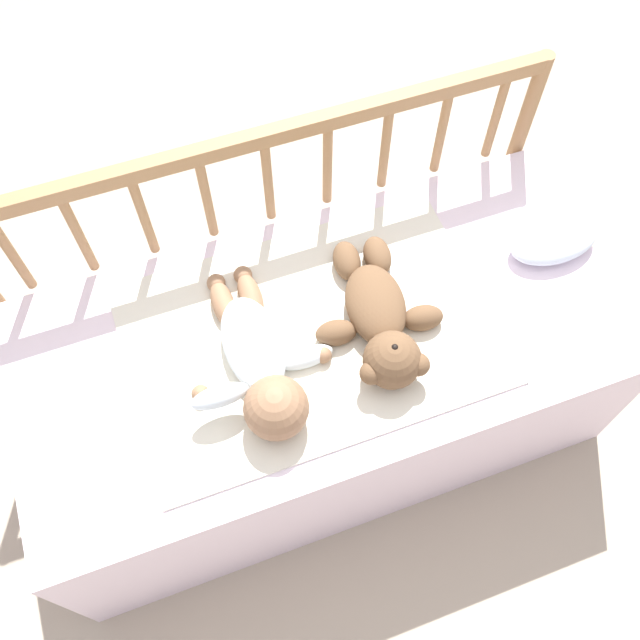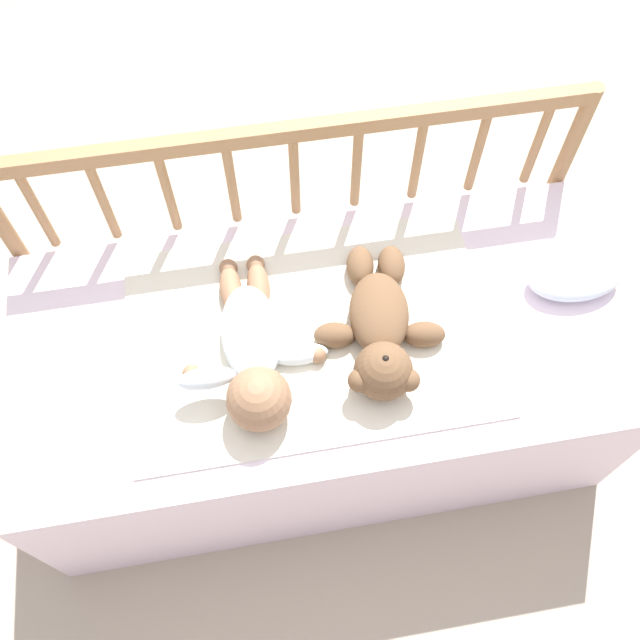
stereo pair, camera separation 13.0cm
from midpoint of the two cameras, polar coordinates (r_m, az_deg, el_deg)
name	(u,v)px [view 1 (the left image)]	position (r m, az deg, el deg)	size (l,w,h in m)	color
ground_plane	(320,413)	(1.95, -1.90, -7.57)	(12.00, 12.00, 0.00)	tan
crib_mattress	(320,378)	(1.74, -2.12, -4.83)	(1.34, 0.63, 0.45)	silver
crib_rail	(269,194)	(1.65, -6.37, 9.83)	(1.34, 0.04, 0.73)	#997047
blanket	(310,334)	(1.53, -3.24, -1.32)	(0.78, 0.53, 0.01)	silver
teddy_bear	(380,321)	(1.49, 2.38, -0.25)	(0.28, 0.39, 0.12)	brown
baby	(260,364)	(1.46, -7.35, -3.75)	(0.31, 0.43, 0.13)	white
small_pillow	(554,240)	(1.69, 16.12, 5.99)	(0.21, 0.12, 0.06)	silver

